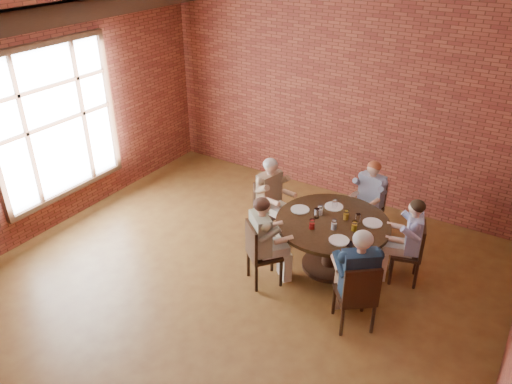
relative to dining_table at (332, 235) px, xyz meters
The scene contains 30 objects.
floor 1.77m from the dining_table, 122.13° to the right, with size 7.00×7.00×0.00m, color brown.
ceiling 3.33m from the dining_table, 122.13° to the right, with size 7.00×7.00×0.00m, color silver.
wall_back 2.54m from the dining_table, 113.53° to the left, with size 7.00×7.00×0.00m, color brown.
wall_left 4.54m from the dining_table, 160.95° to the right, with size 7.00×7.00×0.00m, color brown.
ceiling_beam 4.56m from the dining_table, 156.84° to the right, with size 0.22×6.90×0.26m, color #331C11.
window 4.36m from the dining_table, 165.79° to the right, with size 0.10×2.16×2.36m.
dining_table is the anchor object (origin of this frame).
chair_a 1.06m from the dining_table, 16.26° to the left, with size 0.47×0.47×0.88m.
diner_a 0.99m from the dining_table, 16.26° to the left, with size 0.47×0.57×1.23m, color #394796, non-canonical shape.
chair_b 1.11m from the dining_table, 83.03° to the left, with size 0.42×0.42×0.88m.
diner_b 1.04m from the dining_table, 83.03° to the left, with size 0.47×0.58×1.24m, color gray, non-canonical shape.
chair_c 1.22m from the dining_table, 166.52° to the left, with size 0.48×0.48×0.91m.
diner_c 1.14m from the dining_table, 166.52° to the left, with size 0.49×0.61×1.27m, color brown, non-canonical shape.
chair_d 1.05m from the dining_table, 129.14° to the right, with size 0.56×0.56×0.91m.
diner_d 0.97m from the dining_table, 129.14° to the right, with size 0.50×0.61×1.28m, color tan, non-canonical shape.
chair_e 1.20m from the dining_table, 51.02° to the right, with size 0.60×0.60×0.94m.
diner_e 1.13m from the dining_table, 51.02° to the right, with size 0.53×0.65×1.34m, color #182C45, non-canonical shape.
plate_a 0.57m from the dining_table, 26.80° to the left, with size 0.26×0.26×0.01m, color white.
plate_b 0.45m from the dining_table, 112.60° to the left, with size 0.26×0.26×0.01m, color white.
plate_c 0.56m from the dining_table, behind, with size 0.26×0.26×0.01m, color white.
plate_d 0.51m from the dining_table, 55.81° to the right, with size 0.26×0.26×0.01m, color white.
glass_a 0.44m from the dining_table, 24.19° to the left, with size 0.07×0.07×0.14m, color white.
glass_b 0.35m from the dining_table, 48.49° to the left, with size 0.07×0.07×0.14m, color white.
glass_c 0.44m from the dining_table, 110.93° to the left, with size 0.07×0.07×0.14m, color white.
glass_d 0.37m from the dining_table, 164.11° to the left, with size 0.07×0.07×0.14m, color white.
glass_e 0.37m from the dining_table, behind, with size 0.07×0.07×0.14m, color white.
glass_f 0.46m from the dining_table, 116.86° to the right, with size 0.07×0.07×0.14m, color white.
glass_g 0.35m from the dining_table, 62.48° to the right, with size 0.07×0.07×0.14m, color white.
glass_h 0.44m from the dining_table, 10.46° to the right, with size 0.07×0.07×0.14m, color white.
smartphone 0.60m from the dining_table, 42.92° to the right, with size 0.07×0.14×0.01m, color black.
Camera 1 is at (3.05, -3.89, 4.31)m, focal length 35.00 mm.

